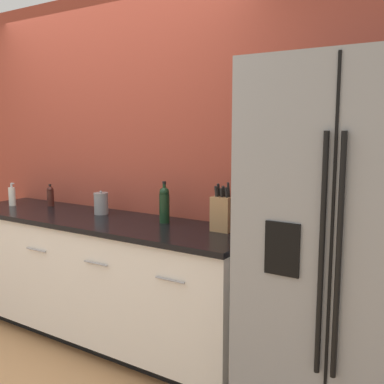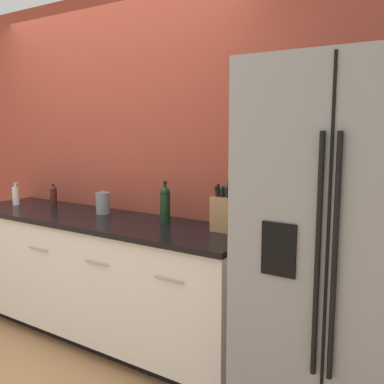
% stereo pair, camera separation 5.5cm
% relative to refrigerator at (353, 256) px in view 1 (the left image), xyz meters
% --- Properties ---
extents(ground_plane, '(14.00, 14.00, 0.00)m').
position_rel_refrigerator_xyz_m(ground_plane, '(-1.97, -0.66, -0.94)').
color(ground_plane, '#B27F51').
extents(wall_back, '(10.00, 0.05, 2.60)m').
position_rel_refrigerator_xyz_m(wall_back, '(-1.97, 0.43, 0.36)').
color(wall_back, '#993D2D').
rests_on(wall_back, ground_plane).
extents(counter_unit, '(2.46, 0.64, 0.92)m').
position_rel_refrigerator_xyz_m(counter_unit, '(-1.82, 0.09, -0.48)').
color(counter_unit, black).
rests_on(counter_unit, ground_plane).
extents(refrigerator, '(0.95, 0.82, 1.88)m').
position_rel_refrigerator_xyz_m(refrigerator, '(0.00, 0.00, 0.00)').
color(refrigerator, gray).
rests_on(refrigerator, ground_plane).
extents(knife_block, '(0.14, 0.09, 0.31)m').
position_rel_refrigerator_xyz_m(knife_block, '(-0.84, 0.19, 0.09)').
color(knife_block, '#A87A4C').
rests_on(knife_block, counter_unit).
extents(wine_bottle, '(0.07, 0.07, 0.29)m').
position_rel_refrigerator_xyz_m(wine_bottle, '(-1.30, 0.20, 0.11)').
color(wine_bottle, black).
rests_on(wine_bottle, counter_unit).
extents(soap_dispenser, '(0.06, 0.06, 0.19)m').
position_rel_refrigerator_xyz_m(soap_dispenser, '(-2.77, 0.06, 0.06)').
color(soap_dispenser, silver).
rests_on(soap_dispenser, counter_unit).
extents(oil_bottle, '(0.06, 0.06, 0.18)m').
position_rel_refrigerator_xyz_m(oil_bottle, '(-2.49, 0.22, 0.06)').
color(oil_bottle, '#3D1914').
rests_on(oil_bottle, counter_unit).
extents(steel_canister, '(0.11, 0.11, 0.18)m').
position_rel_refrigerator_xyz_m(steel_canister, '(-1.89, 0.19, 0.06)').
color(steel_canister, gray).
rests_on(steel_canister, counter_unit).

